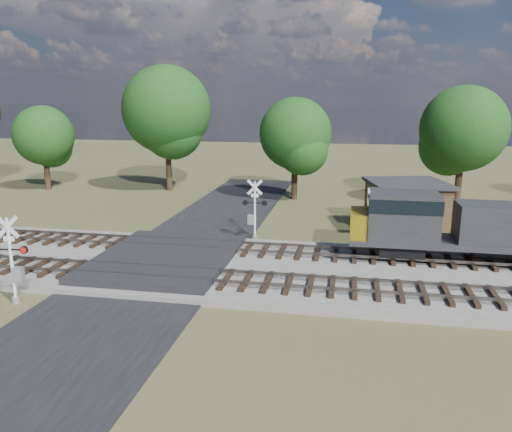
# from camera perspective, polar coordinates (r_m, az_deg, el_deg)

# --- Properties ---
(ground) EXTENTS (160.00, 160.00, 0.00)m
(ground) POSITION_cam_1_polar(r_m,az_deg,el_deg) (27.02, -10.68, -5.88)
(ground) COLOR #424B28
(ground) RESTS_ON ground
(ballast_bed) EXTENTS (140.00, 10.00, 0.30)m
(ballast_bed) POSITION_cam_1_polar(r_m,az_deg,el_deg) (25.70, 11.15, -6.55)
(ballast_bed) COLOR gray
(ballast_bed) RESTS_ON ground
(road) EXTENTS (7.00, 60.00, 0.08)m
(road) POSITION_cam_1_polar(r_m,az_deg,el_deg) (27.01, -10.68, -5.80)
(road) COLOR black
(road) RESTS_ON ground
(crossing_panel) EXTENTS (7.00, 9.00, 0.62)m
(crossing_panel) POSITION_cam_1_polar(r_m,az_deg,el_deg) (27.37, -10.33, -4.93)
(crossing_panel) COLOR #262628
(crossing_panel) RESTS_ON ground
(track_near) EXTENTS (140.00, 2.60, 0.33)m
(track_near) POSITION_cam_1_polar(r_m,az_deg,el_deg) (24.13, -5.47, -7.01)
(track_near) COLOR black
(track_near) RESTS_ON ballast_bed
(track_far) EXTENTS (140.00, 2.60, 0.33)m
(track_far) POSITION_cam_1_polar(r_m,az_deg,el_deg) (28.72, -2.71, -3.65)
(track_far) COLOR black
(track_far) RESTS_ON ballast_bed
(crossing_signal_near) EXTENTS (1.60, 0.36, 3.96)m
(crossing_signal_near) POSITION_cam_1_polar(r_m,az_deg,el_deg) (24.03, -25.93, -5.30)
(crossing_signal_near) COLOR silver
(crossing_signal_near) RESTS_ON ground
(crossing_signal_far) EXTENTS (1.57, 0.34, 3.90)m
(crossing_signal_far) POSITION_cam_1_polar(r_m,az_deg,el_deg) (31.42, -0.28, 0.11)
(crossing_signal_far) COLOR silver
(crossing_signal_far) RESTS_ON ground
(equipment_shed) EXTENTS (5.95, 5.95, 3.40)m
(equipment_shed) POSITION_cam_1_polar(r_m,az_deg,el_deg) (35.12, 16.77, 1.10)
(equipment_shed) COLOR #412E1C
(equipment_shed) RESTS_ON ground
(treeline) EXTENTS (79.59, 11.46, 12.00)m
(treeline) POSITION_cam_1_polar(r_m,az_deg,el_deg) (45.12, 0.82, 10.78)
(treeline) COLOR black
(treeline) RESTS_ON ground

